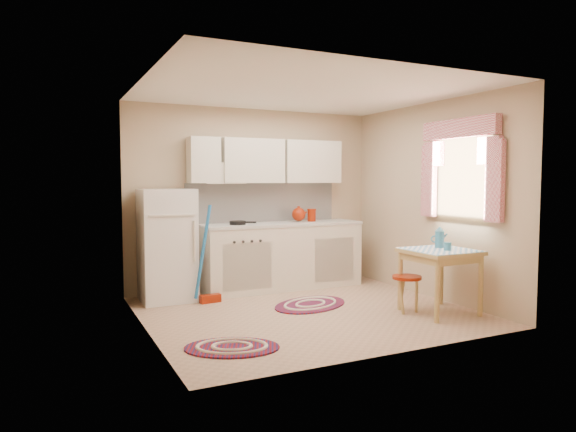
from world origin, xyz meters
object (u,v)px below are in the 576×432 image
object	(u,v)px
fridge	(167,245)
stool	(407,294)
base_cabinets	(282,257)
table	(439,282)

from	to	relation	value
fridge	stool	distance (m)	2.97
stool	base_cabinets	bearing A→B (deg)	111.76
fridge	table	world-z (taller)	fridge
table	fridge	bearing A→B (deg)	143.67
base_cabinets	table	size ratio (longest dim) A/B	3.12
table	base_cabinets	bearing A→B (deg)	117.55
fridge	base_cabinets	size ratio (longest dim) A/B	0.62
base_cabinets	table	xyz separation A→B (m)	(1.04, -2.00, -0.08)
base_cabinets	stool	size ratio (longest dim) A/B	5.36
fridge	base_cabinets	bearing A→B (deg)	1.78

